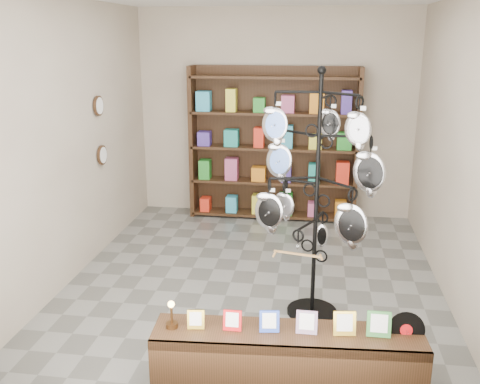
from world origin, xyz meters
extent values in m
plane|color=slate|center=(0.00, 0.00, 0.00)|extent=(5.00, 5.00, 0.00)
plane|color=#B6A893|center=(0.00, 2.50, 1.50)|extent=(4.00, 0.00, 4.00)
plane|color=#B6A893|center=(0.00, -2.50, 1.50)|extent=(4.00, 0.00, 4.00)
plane|color=#B6A893|center=(-2.00, 0.00, 1.50)|extent=(0.00, 5.00, 5.00)
plane|color=#B6A893|center=(2.00, 0.00, 1.50)|extent=(0.00, 5.00, 5.00)
cylinder|color=black|center=(0.64, -0.54, 0.02)|extent=(0.60, 0.60, 0.03)
cylinder|color=black|center=(0.64, -0.54, 1.15)|extent=(0.05, 0.05, 2.30)
sphere|color=black|center=(0.64, -0.54, 2.32)|extent=(0.08, 0.08, 0.08)
ellipsoid|color=silver|center=(0.71, -0.31, 0.72)|extent=(0.13, 0.07, 0.24)
cube|color=tan|center=(0.50, -0.84, 0.73)|extent=(0.43, 0.10, 0.04)
cube|color=black|center=(0.47, -1.76, 0.25)|extent=(2.03, 0.55, 0.49)
cube|color=yellow|center=(-0.21, -1.81, 0.57)|extent=(0.13, 0.06, 0.15)
cube|color=red|center=(0.06, -1.79, 0.57)|extent=(0.14, 0.06, 0.16)
cube|color=#263FA5|center=(0.34, -1.77, 0.58)|extent=(0.15, 0.06, 0.16)
cube|color=#E54C33|center=(0.61, -1.75, 0.58)|extent=(0.16, 0.06, 0.17)
cube|color=yellow|center=(0.88, -1.73, 0.58)|extent=(0.17, 0.07, 0.18)
cube|color=#337233|center=(1.13, -1.71, 0.59)|extent=(0.18, 0.07, 0.19)
cylinder|color=black|center=(1.34, -1.65, 0.52)|extent=(0.28, 0.08, 0.27)
cylinder|color=red|center=(1.34, -1.66, 0.52)|extent=(0.09, 0.03, 0.09)
cylinder|color=#422812|center=(-0.39, -1.82, 0.51)|extent=(0.09, 0.09, 0.04)
cylinder|color=#422812|center=(-0.39, -1.82, 0.59)|extent=(0.02, 0.02, 0.13)
sphere|color=#FFBF59|center=(-0.39, -1.82, 0.69)|extent=(0.05, 0.05, 0.05)
cube|color=black|center=(0.00, 2.44, 1.10)|extent=(2.40, 0.04, 2.20)
cube|color=black|center=(-1.18, 2.28, 1.10)|extent=(0.06, 0.36, 2.20)
cube|color=black|center=(1.18, 2.28, 1.10)|extent=(0.06, 0.36, 2.20)
cube|color=black|center=(0.00, 2.28, 0.05)|extent=(2.36, 0.36, 0.04)
cube|color=black|center=(0.00, 2.28, 0.55)|extent=(2.36, 0.36, 0.03)
cube|color=black|center=(0.00, 2.28, 1.05)|extent=(2.36, 0.36, 0.04)
cube|color=black|center=(0.00, 2.28, 1.55)|extent=(2.36, 0.36, 0.04)
cube|color=black|center=(0.00, 2.28, 2.05)|extent=(2.36, 0.36, 0.04)
cylinder|color=black|center=(-1.97, 0.80, 1.80)|extent=(0.03, 0.24, 0.24)
cylinder|color=black|center=(-1.97, 0.80, 1.20)|extent=(0.03, 0.24, 0.24)
camera|label=1|loc=(0.64, -5.27, 2.60)|focal=40.00mm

